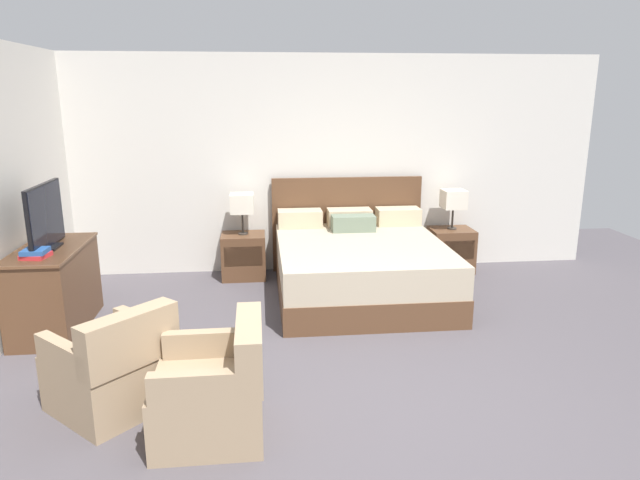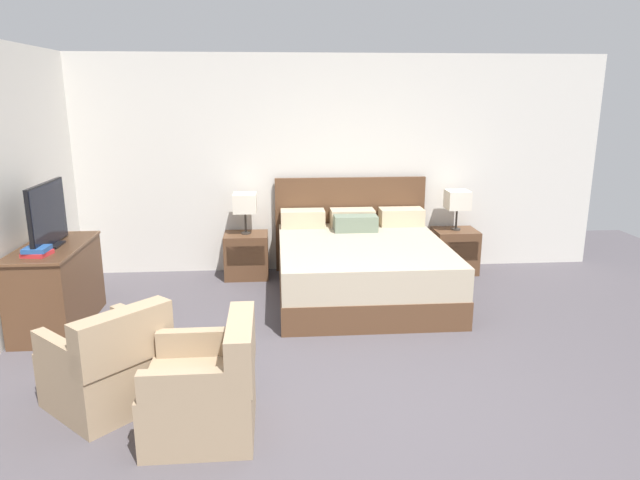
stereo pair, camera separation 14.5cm
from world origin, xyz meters
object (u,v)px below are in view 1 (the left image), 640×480
Objects in this scene: bed at (360,265)px; nightstand_right at (451,250)px; table_lamp_right at (454,200)px; tv at (46,217)px; book_red_cover at (36,256)px; nightstand_left at (244,256)px; dresser at (54,287)px; book_blue_cover at (35,251)px; armchair_by_window at (114,371)px; armchair_companion at (215,392)px; table_lamp_left at (242,204)px.

bed is 1.46m from nightstand_right.
table_lamp_right is 4.44m from tv.
nightstand_right is 2.66× the size of book_red_cover.
bed is 4.24× the size of table_lamp_right.
tv is (-1.69, -1.36, 0.80)m from nightstand_left.
tv is at bearing -162.10° from table_lamp_right.
book_blue_cover reaches higher than dresser.
book_red_cover is 1.02× the size of book_blue_cover.
armchair_by_window is at bearing -134.41° from bed.
armchair_by_window reaches higher than nightstand_right.
table_lamp_right reaches higher than armchair_by_window.
dresser is 5.88× the size of book_blue_cover.
nightstand_right is 4.50m from tv.
nightstand_right is at bearing -90.00° from table_lamp_right.
nightstand_right is 4.16m from armchair_companion.
table_lamp_right is at bearing 90.00° from nightstand_right.
table_lamp_left reaches higher than book_blue_cover.
book_red_cover is at bearing -90.37° from tv.
book_blue_cover is (-4.22, -1.67, 0.57)m from nightstand_right.
book_red_cover is (-1.69, -1.68, -0.09)m from table_lamp_left.
armchair_companion is (-2.63, -3.22, 0.02)m from nightstand_right.
book_blue_cover is (-2.96, -0.95, 0.51)m from bed.
table_lamp_left is (-2.53, 0.00, 0.63)m from nightstand_right.
table_lamp_left is (-1.26, 0.73, 0.56)m from bed.
table_lamp_right is at bearing 17.90° from tv.
tv reaches higher than dresser.
bed is 2.85m from armchair_companion.
bed is at bearing -29.89° from table_lamp_left.
nightstand_right is 0.46× the size of dresser.
table_lamp_left is 2.42× the size of book_red_cover.
table_lamp_right reaches higher than nightstand_right.
table_lamp_right is 4.20m from armchair_companion.
table_lamp_left is at bearing 90.00° from nightstand_left.
tv is 0.39m from book_blue_cover.
tv is at bearing 89.72° from book_blue_cover.
tv reaches higher than book_red_cover.
book_red_cover is 0.20× the size of armchair_by_window.
table_lamp_left reaches higher than dresser.
book_blue_cover is at bearing -158.33° from table_lamp_right.
dresser is at bearing 120.28° from armchair_by_window.
armchair_companion is (1.59, -1.87, -0.12)m from dresser.
table_lamp_right is (2.53, 0.00, 0.00)m from table_lamp_left.
table_lamp_left is 2.38m from book_blue_cover.
nightstand_left is 1.00× the size of nightstand_right.
bed is 3.86× the size of nightstand_left.
armchair_by_window is (-3.35, -2.85, 0.02)m from nightstand_right.
book_red_cover is at bearing 135.79° from armchair_companion.
nightstand_left is at bearing 180.00° from nightstand_right.
nightstand_right is 4.43m from dresser.
nightstand_right is 2.60m from table_lamp_left.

